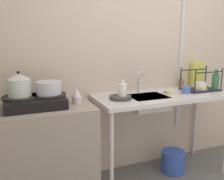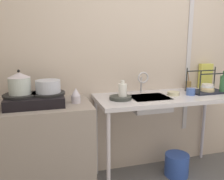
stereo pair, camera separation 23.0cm
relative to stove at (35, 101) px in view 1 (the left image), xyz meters
name	(u,v)px [view 1 (the left image)]	position (x,y,z in m)	size (l,w,h in m)	color
wall_back	(145,50)	(1.24, 0.34, 0.39)	(4.46, 0.10, 2.69)	beige
wall_metal_strip	(182,38)	(1.70, 0.29, 0.52)	(0.05, 0.01, 2.16)	silver
counter_concrete	(36,156)	(-0.03, 0.00, -0.51)	(1.02, 0.59, 0.91)	gray
counter_sink	(163,101)	(1.27, 0.00, -0.12)	(1.44, 0.59, 0.91)	silver
stove	(35,101)	(0.00, 0.00, 0.00)	(0.52, 0.39, 0.10)	black
pot_on_left_burner	(19,85)	(-0.12, 0.00, 0.15)	(0.19, 0.19, 0.21)	silver
pot_on_right_burner	(49,88)	(0.12, 0.00, 0.11)	(0.21, 0.21, 0.11)	silver
percolator	(77,96)	(0.35, -0.03, 0.02)	(0.08, 0.08, 0.14)	silver
sink_basin	(148,102)	(1.09, -0.01, -0.12)	(0.38, 0.31, 0.13)	silver
faucet	(140,79)	(1.07, 0.13, 0.11)	(0.12, 0.07, 0.24)	silver
frying_pan	(120,98)	(0.78, -0.02, -0.04)	(0.21, 0.21, 0.03)	#333733
dish_rack	(200,87)	(1.78, 0.02, -0.01)	(0.38, 0.26, 0.26)	black
cup_by_rack	(186,90)	(1.53, -0.05, -0.02)	(0.09, 0.09, 0.07)	#4564B3
small_bowl_on_drainboard	(170,92)	(1.36, -0.01, -0.03)	(0.12, 0.12, 0.04)	beige
bottle_by_sink	(122,91)	(0.80, -0.03, 0.03)	(0.08, 0.08, 0.18)	white
bottle_by_rack	(215,82)	(1.94, -0.04, 0.05)	(0.08, 0.08, 0.23)	#346E41
cereal_box	(197,74)	(1.91, 0.24, 0.09)	(0.15, 0.06, 0.28)	#D5D152
utensil_jar	(181,83)	(1.69, 0.24, 0.00)	(0.07, 0.07, 0.20)	olive
bucket_on_floor	(173,162)	(1.43, -0.02, -0.84)	(0.26, 0.26, 0.24)	#3052B1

